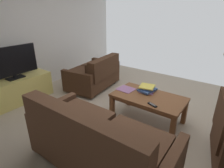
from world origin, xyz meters
TOP-DOWN VIEW (x-y plane):
  - ground_plane at (0.00, 0.00)m, footprint 5.17×5.19m
  - wall_right at (2.59, 0.00)m, footprint 0.12×5.19m
  - sofa_main at (-0.23, 1.12)m, footprint 1.74×0.81m
  - loveseat_near at (1.39, -0.69)m, footprint 0.95×1.34m
  - coffee_table at (-0.25, -0.16)m, footprint 1.15×0.66m
  - tv_stand at (2.19, 0.76)m, footprint 0.49×1.30m
  - flat_tv at (2.19, 0.76)m, footprint 0.20×0.97m
  - book_stack at (-0.14, -0.31)m, footprint 0.29×0.33m
  - tv_remote at (-0.43, 0.09)m, footprint 0.16×0.10m
  - loose_magazine at (0.20, -0.17)m, footprint 0.30×0.27m

SIDE VIEW (x-z plane):
  - ground_plane at x=0.00m, z-range -0.01..0.00m
  - tv_stand at x=2.19m, z-range 0.00..0.51m
  - loveseat_near at x=1.39m, z-range -0.05..0.73m
  - sofa_main at x=-0.23m, z-range -0.07..0.83m
  - coffee_table at x=-0.25m, z-range 0.16..0.62m
  - loose_magazine at x=0.20m, z-range 0.46..0.47m
  - tv_remote at x=-0.43m, z-range 0.46..0.48m
  - book_stack at x=-0.14m, z-range 0.46..0.56m
  - flat_tv at x=2.19m, z-range 0.52..1.15m
  - wall_right at x=2.59m, z-range 0.00..2.65m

